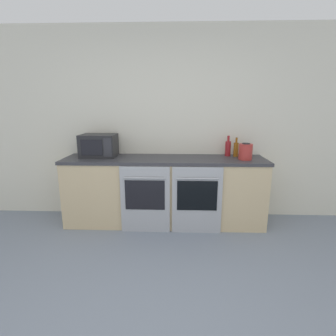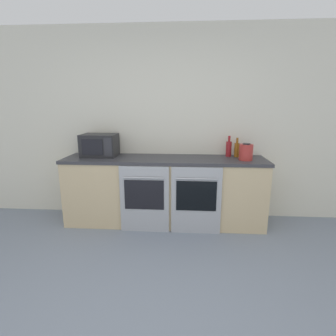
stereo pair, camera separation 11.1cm
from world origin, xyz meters
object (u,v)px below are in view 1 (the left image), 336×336
at_px(bottle_amber, 236,149).
at_px(oven_right, 197,200).
at_px(oven_left, 145,199).
at_px(microwave, 99,146).
at_px(bottle_red, 228,148).
at_px(kettle, 246,152).

bearing_deg(bottle_amber, oven_right, -140.15).
xyz_separation_m(oven_left, bottle_amber, (1.18, 0.45, 0.56)).
distance_m(microwave, bottle_amber, 1.83).
distance_m(bottle_red, bottle_amber, 0.11).
bearing_deg(oven_left, bottle_red, 24.26).
distance_m(oven_left, microwave, 0.97).
bearing_deg(oven_right, oven_left, 180.00).
distance_m(oven_right, bottle_amber, 0.90).
height_order(microwave, kettle, microwave).
xyz_separation_m(oven_right, kettle, (0.62, 0.25, 0.56)).
bearing_deg(kettle, bottle_red, 126.73).
bearing_deg(kettle, bottle_amber, 110.92).
distance_m(microwave, bottle_red, 1.74).
height_order(microwave, bottle_red, microwave).
xyz_separation_m(oven_left, microwave, (-0.65, 0.38, 0.61)).
xyz_separation_m(bottle_red, kettle, (0.18, -0.24, -0.01)).
height_order(bottle_red, kettle, bottle_red).
xyz_separation_m(oven_left, kettle, (1.26, 0.25, 0.56)).
relative_size(oven_left, kettle, 4.04).
relative_size(microwave, bottle_red, 1.66).
xyz_separation_m(oven_left, bottle_red, (1.08, 0.49, 0.57)).
height_order(oven_right, kettle, kettle).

